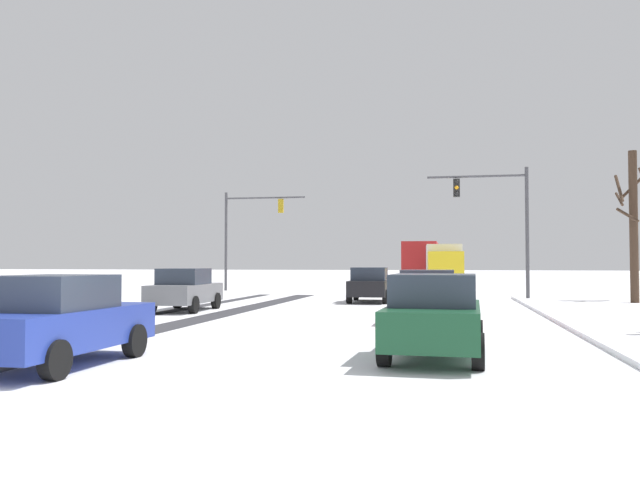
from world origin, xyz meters
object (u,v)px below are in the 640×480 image
at_px(traffic_signal_far_left, 247,224).
at_px(box_truck_delivery, 444,266).
at_px(car_black_lead, 370,285).
at_px(traffic_signal_near_right, 500,211).
at_px(car_grey_second, 185,289).
at_px(car_red_third, 428,296).
at_px(car_dark_green_fourth, 435,316).
at_px(car_blue_fifth, 57,320).
at_px(bare_tree_sidewalk_mid, 634,220).
at_px(bus_oncoming, 422,261).

distance_m(traffic_signal_far_left, box_truck_delivery, 13.20).
bearing_deg(car_black_lead, traffic_signal_near_right, 22.47).
relative_size(car_grey_second, car_red_third, 1.01).
distance_m(traffic_signal_far_left, car_dark_green_fourth, 30.79).
relative_size(car_blue_fifth, bare_tree_sidewalk_mid, 0.59).
distance_m(car_black_lead, car_red_third, 10.45).
relative_size(car_red_third, car_blue_fifth, 1.00).
bearing_deg(traffic_signal_near_right, box_truck_delivery, 105.04).
height_order(car_black_lead, car_dark_green_fourth, same).
bearing_deg(traffic_signal_near_right, car_blue_fifth, -112.99).
height_order(traffic_signal_near_right, box_truck_delivery, traffic_signal_near_right).
distance_m(traffic_signal_near_right, box_truck_delivery, 11.02).
relative_size(traffic_signal_near_right, car_dark_green_fourth, 1.56).
xyz_separation_m(traffic_signal_far_left, car_grey_second, (3.09, -17.40, -3.57)).
xyz_separation_m(car_dark_green_fourth, box_truck_delivery, (0.03, 30.08, 0.82)).
bearing_deg(bus_oncoming, car_grey_second, -105.42).
relative_size(traffic_signal_far_left, car_grey_second, 1.56).
xyz_separation_m(traffic_signal_far_left, bare_tree_sidewalk_mid, (21.38, -8.78, -0.59)).
distance_m(bus_oncoming, box_truck_delivery, 9.17).
xyz_separation_m(car_red_third, car_blue_fifth, (-6.23, -9.54, 0.00)).
bearing_deg(bare_tree_sidewalk_mid, traffic_signal_far_left, 157.67).
bearing_deg(car_grey_second, bus_oncoming, 74.58).
distance_m(traffic_signal_far_left, bare_tree_sidewalk_mid, 23.12).
xyz_separation_m(car_blue_fifth, bare_tree_sidewalk_mid, (15.27, 21.35, 2.98)).
distance_m(car_dark_green_fourth, box_truck_delivery, 30.09).
height_order(car_dark_green_fourth, bus_oncoming, bus_oncoming).
bearing_deg(car_red_third, traffic_signal_far_left, 120.95).
relative_size(car_dark_green_fourth, bus_oncoming, 0.38).
relative_size(traffic_signal_far_left, bare_tree_sidewalk_mid, 0.93).
bearing_deg(traffic_signal_far_left, box_truck_delivery, 10.07).
xyz_separation_m(box_truck_delivery, bare_tree_sidewalk_mid, (8.67, -11.04, 2.16)).
bearing_deg(car_blue_fifth, car_black_lead, 80.53).
relative_size(bus_oncoming, bare_tree_sidewalk_mid, 1.57).
bearing_deg(car_black_lead, bus_oncoming, 85.76).
xyz_separation_m(car_black_lead, bare_tree_sidewalk_mid, (12.00, 1.79, 2.98)).
distance_m(car_dark_green_fourth, car_blue_fifth, 6.97).
height_order(traffic_signal_near_right, car_dark_green_fourth, traffic_signal_near_right).
bearing_deg(traffic_signal_near_right, car_grey_second, -142.97).
relative_size(box_truck_delivery, bare_tree_sidewalk_mid, 1.07).
bearing_deg(box_truck_delivery, traffic_signal_far_left, -169.93).
relative_size(traffic_signal_far_left, bus_oncoming, 0.59).
bearing_deg(traffic_signal_far_left, car_red_third, -59.05).
bearing_deg(car_grey_second, car_blue_fifth, -76.64).
height_order(car_black_lead, car_red_third, same).
height_order(car_grey_second, box_truck_delivery, box_truck_delivery).
height_order(car_grey_second, bare_tree_sidewalk_mid, bare_tree_sidewalk_mid).
height_order(car_red_third, bus_oncoming, bus_oncoming).
xyz_separation_m(car_grey_second, car_blue_fifth, (3.02, -12.73, 0.00)).
bearing_deg(bare_tree_sidewalk_mid, car_grey_second, -154.78).
height_order(car_grey_second, bus_oncoming, bus_oncoming).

